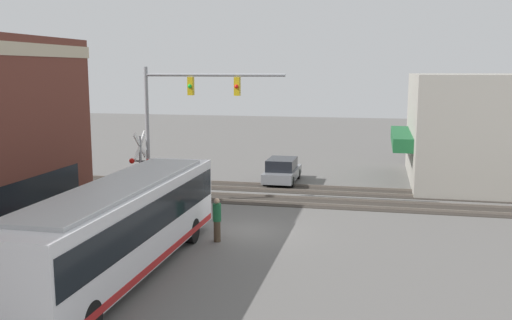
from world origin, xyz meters
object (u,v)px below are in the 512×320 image
(crossing_signal, at_px, (140,161))
(pedestrian_near_bus, at_px, (217,219))
(city_bus, at_px, (121,225))
(parked_car_grey, at_px, (282,171))

(crossing_signal, relative_size, pedestrian_near_bus, 2.11)
(city_bus, height_order, pedestrian_near_bus, city_bus)
(city_bus, distance_m, pedestrian_near_bus, 4.90)
(city_bus, bearing_deg, parked_car_grey, -8.74)
(parked_car_grey, xyz_separation_m, pedestrian_near_bus, (-12.55, 0.53, 0.22))
(city_bus, xyz_separation_m, pedestrian_near_bus, (4.36, -2.07, -0.83))
(city_bus, height_order, crossing_signal, crossing_signal)
(parked_car_grey, bearing_deg, crossing_signal, 140.43)
(crossing_signal, height_order, parked_car_grey, crossing_signal)
(city_bus, bearing_deg, pedestrian_near_bus, -25.33)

